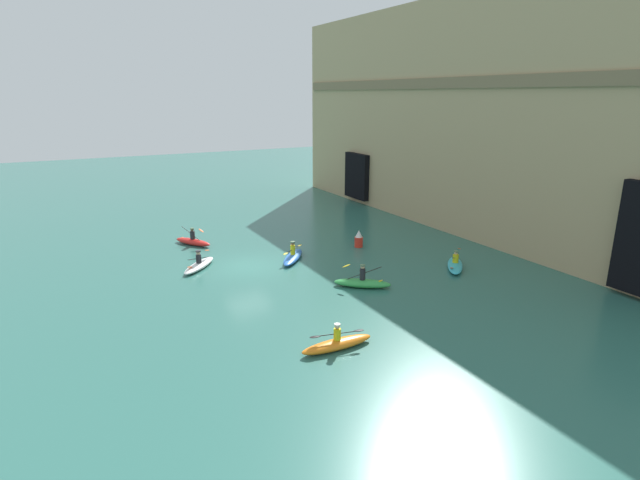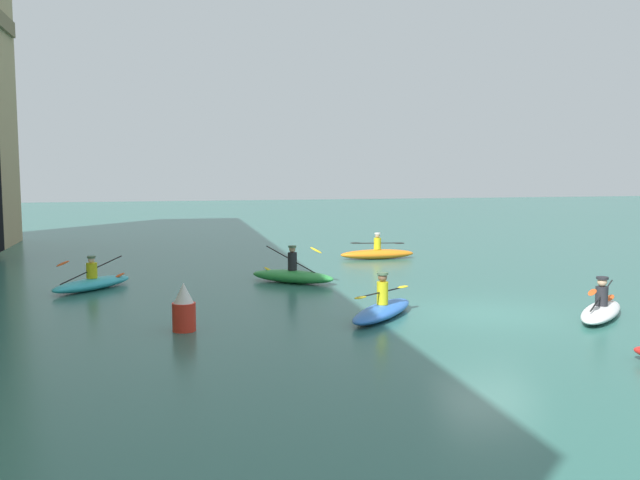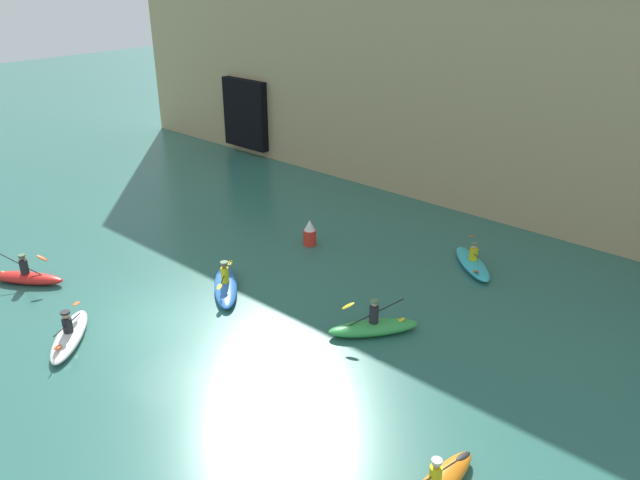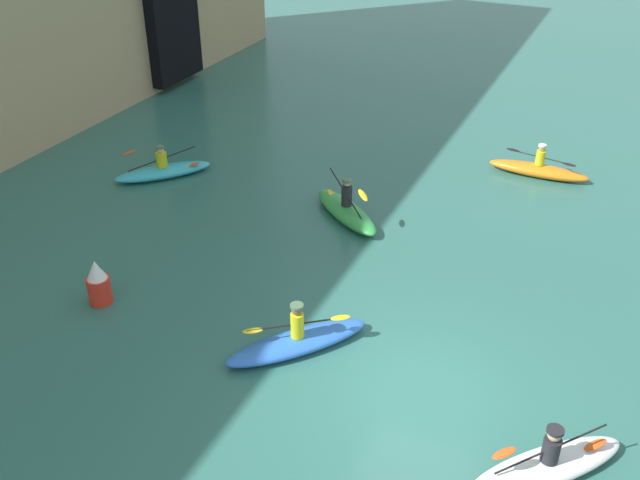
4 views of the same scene
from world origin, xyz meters
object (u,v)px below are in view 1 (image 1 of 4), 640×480
at_px(kayak_white, 199,265).
at_px(kayak_cyan, 455,265).
at_px(kayak_red, 193,241).
at_px(kayak_orange, 337,343).
at_px(marker_buoy, 359,239).
at_px(kayak_green, 362,283).
at_px(kayak_blue, 293,256).

height_order(kayak_white, kayak_cyan, kayak_white).
bearing_deg(kayak_red, kayak_orange, 152.53).
height_order(kayak_orange, marker_buoy, marker_buoy).
xyz_separation_m(kayak_orange, kayak_green, (-5.08, 4.45, 0.02)).
relative_size(kayak_red, kayak_cyan, 1.01).
distance_m(kayak_orange, kayak_green, 6.75).
distance_m(kayak_white, kayak_red, 4.88).
relative_size(kayak_red, kayak_green, 1.00).
distance_m(kayak_blue, kayak_red, 7.54).
bearing_deg(kayak_white, kayak_cyan, -74.94).
relative_size(kayak_cyan, kayak_green, 0.99).
bearing_deg(kayak_orange, kayak_green, 49.08).
bearing_deg(kayak_white, kayak_red, 33.07).
bearing_deg(marker_buoy, kayak_cyan, 23.12).
bearing_deg(kayak_green, marker_buoy, 96.78).
bearing_deg(kayak_white, kayak_blue, -59.16).
distance_m(kayak_green, marker_buoy, 7.16).
relative_size(kayak_cyan, marker_buoy, 2.48).
bearing_deg(kayak_red, kayak_cyan, -166.41).
bearing_deg(kayak_blue, kayak_red, 76.41).
height_order(kayak_orange, kayak_red, kayak_red).
xyz_separation_m(kayak_orange, kayak_blue, (-10.83, 3.15, -0.02)).
height_order(kayak_blue, kayak_green, kayak_green).
relative_size(kayak_blue, kayak_green, 1.07).
relative_size(kayak_orange, kayak_blue, 1.02).
relative_size(kayak_orange, kayak_red, 1.09).
relative_size(kayak_blue, kayak_red, 1.07).
distance_m(kayak_white, kayak_orange, 12.25).
xyz_separation_m(kayak_orange, marker_buoy, (-11.22, 8.11, 0.29)).
bearing_deg(kayak_orange, kayak_cyan, 25.29).
height_order(kayak_red, kayak_cyan, kayak_red).
height_order(kayak_red, marker_buoy, kayak_red).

